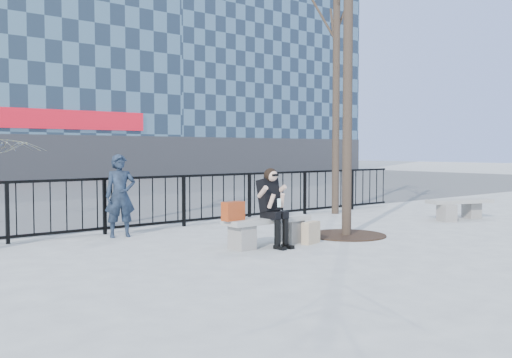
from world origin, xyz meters
TOP-DOWN VIEW (x-y plane):
  - ground at (0.00, 0.00)m, footprint 120.00×120.00m
  - street_surface at (0.00, 15.00)m, footprint 60.00×23.00m
  - railing at (0.00, 3.00)m, footprint 14.00×0.06m
  - building_right at (20.00, 27.00)m, footprint 16.20×10.20m
  - tree_right at (4.50, 2.60)m, footprint 2.80×2.80m
  - tree_grate at (1.90, -0.10)m, footprint 1.50×1.50m
  - bench_main at (0.00, 0.00)m, footprint 1.65×0.46m
  - bench_second at (5.86, -0.09)m, footprint 1.60×0.45m
  - seated_woman at (0.00, -0.16)m, footprint 0.50×0.64m
  - handbag at (-0.72, 0.02)m, footprint 0.39×0.21m
  - shopping_bag at (0.73, -0.32)m, footprint 0.43×0.25m
  - standing_man at (-1.52, 2.49)m, footprint 0.65×0.51m

SIDE VIEW (x-z plane):
  - ground at x=0.00m, z-range 0.00..0.00m
  - street_surface at x=0.00m, z-range 0.00..0.01m
  - tree_grate at x=1.90m, z-range 0.00..0.02m
  - shopping_bag at x=0.73m, z-range 0.00..0.38m
  - bench_second at x=5.86m, z-range 0.05..0.53m
  - bench_main at x=0.00m, z-range 0.06..0.55m
  - railing at x=0.00m, z-range 0.00..1.11m
  - handbag at x=-0.72m, z-range 0.49..0.80m
  - seated_woman at x=0.00m, z-range 0.00..1.34m
  - standing_man at x=-1.52m, z-range 0.00..1.56m
  - tree_right at x=4.50m, z-range 1.74..8.74m
  - building_right at x=20.00m, z-range 0.00..20.60m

